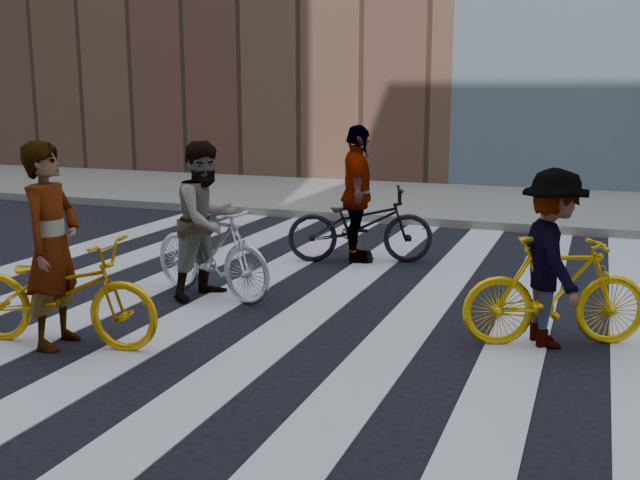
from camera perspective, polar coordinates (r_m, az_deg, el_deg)
The scene contains 11 objects.
ground at distance 8.76m, azimuth -2.87°, elevation -4.21°, with size 100.00×100.00×0.00m, color black.
sidewalk_far at distance 15.77m, azimuth 8.01°, elevation 2.94°, with size 100.00×5.00×0.15m, color gray.
zebra_crosswalk at distance 8.76m, azimuth -2.87°, elevation -4.17°, with size 8.25×10.00×0.01m.
bike_yellow_left at distance 7.33m, azimuth -19.22°, elevation -3.78°, with size 0.68×1.95×1.03m, color #E6A80C.
bike_silver_mid at distance 8.65m, azimuth -8.30°, elevation -0.83°, with size 0.51×1.80×1.08m, color silver.
bike_yellow_right at distance 7.27m, azimuth 17.51°, elevation -3.76°, with size 0.49×1.73×1.04m, color yellow.
bike_dark_rear at distance 10.34m, azimuth 3.09°, elevation 1.18°, with size 0.70×2.00×1.05m, color black.
rider_left at distance 7.27m, azimuth -19.74°, elevation -0.39°, with size 0.69×0.46×1.90m, color slate.
rider_mid at distance 8.61m, azimuth -8.66°, elevation 1.51°, with size 0.87×0.68×1.79m, color slate.
rider_right at distance 7.20m, azimuth 17.26°, elevation -1.35°, with size 1.07×0.62×1.66m, color slate.
rider_rear at distance 10.29m, azimuth 2.85°, elevation 3.50°, with size 1.11×0.46×1.89m, color slate.
Camera 1 is at (3.37, -7.74, 2.34)m, focal length 42.00 mm.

